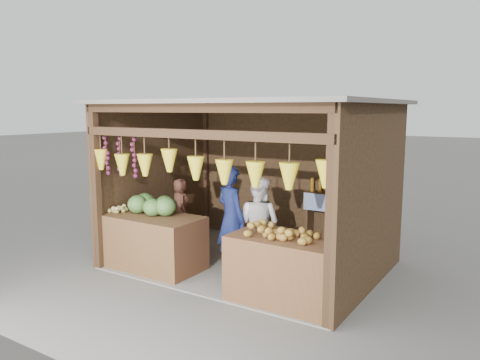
# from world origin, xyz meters

# --- Properties ---
(ground) EXTENTS (80.00, 80.00, 0.00)m
(ground) POSITION_xyz_m (0.00, 0.00, 0.00)
(ground) COLOR #514F49
(ground) RESTS_ON ground
(stall_structure) EXTENTS (4.30, 3.30, 2.66)m
(stall_structure) POSITION_xyz_m (-0.03, -0.04, 1.67)
(stall_structure) COLOR slate
(stall_structure) RESTS_ON ground
(back_shelf) EXTENTS (1.25, 0.32, 1.32)m
(back_shelf) POSITION_xyz_m (1.05, 1.28, 0.87)
(back_shelf) COLOR #382314
(back_shelf) RESTS_ON ground
(counter_left) EXTENTS (1.55, 0.85, 0.86)m
(counter_left) POSITION_xyz_m (-1.19, -0.98, 0.43)
(counter_left) COLOR #4D2B19
(counter_left) RESTS_ON ground
(counter_right) EXTENTS (1.50, 0.85, 0.89)m
(counter_right) POSITION_xyz_m (1.20, -1.03, 0.44)
(counter_right) COLOR #492B18
(counter_right) RESTS_ON ground
(stool) EXTENTS (0.32, 0.32, 0.30)m
(stool) POSITION_xyz_m (-1.64, 0.23, 0.15)
(stool) COLOR black
(stool) RESTS_ON ground
(man_standing) EXTENTS (0.72, 0.61, 1.66)m
(man_standing) POSITION_xyz_m (-0.12, -0.37, 0.83)
(man_standing) COLOR #141C4B
(man_standing) RESTS_ON ground
(woman_standing) EXTENTS (0.73, 0.58, 1.49)m
(woman_standing) POSITION_xyz_m (0.24, -0.14, 0.75)
(woman_standing) COLOR white
(woman_standing) RESTS_ON ground
(vendor_seated) EXTENTS (0.56, 0.54, 0.97)m
(vendor_seated) POSITION_xyz_m (-1.64, 0.23, 0.78)
(vendor_seated) COLOR brown
(vendor_seated) RESTS_ON stool
(melon_pile) EXTENTS (1.00, 0.50, 0.32)m
(melon_pile) POSITION_xyz_m (-1.25, -0.88, 1.02)
(melon_pile) COLOR #144B17
(melon_pile) RESTS_ON counter_left
(tanfruit_pile) EXTENTS (0.34, 0.40, 0.13)m
(tanfruit_pile) POSITION_xyz_m (-1.86, -1.06, 0.92)
(tanfruit_pile) COLOR #A79D4D
(tanfruit_pile) RESTS_ON counter_left
(mango_pile) EXTENTS (1.40, 0.64, 0.22)m
(mango_pile) POSITION_xyz_m (1.28, -1.04, 1.00)
(mango_pile) COLOR #A93516
(mango_pile) RESTS_ON counter_right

